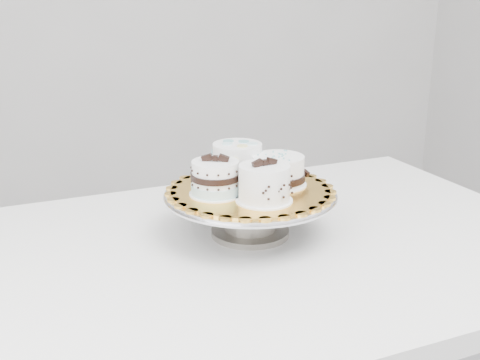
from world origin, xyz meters
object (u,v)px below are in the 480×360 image
object	(u,v)px
table	(257,277)
cake_swirl	(264,184)
cake_banded	(216,179)
cake_dots	(237,161)
cake_stand	(250,205)
cake_ribbon	(279,171)
cake_board	(250,190)

from	to	relation	value
table	cake_swirl	xyz separation A→B (m)	(0.00, -0.03, 0.21)
cake_banded	cake_dots	world-z (taller)	cake_banded
cake_stand	cake_ribbon	world-z (taller)	cake_ribbon
table	cake_banded	xyz separation A→B (m)	(-0.07, 0.04, 0.20)
table	cake_board	distance (m)	0.18
cake_swirl	cake_dots	world-z (taller)	cake_swirl
table	cake_board	size ratio (longest dim) A/B	4.02
table	cake_stand	world-z (taller)	cake_stand
table	cake_banded	world-z (taller)	cake_banded
cake_ribbon	cake_swirl	bearing A→B (deg)	-146.70
cake_stand	cake_banded	size ratio (longest dim) A/B	2.77
cake_stand	cake_dots	distance (m)	0.10
cake_swirl	cake_banded	size ratio (longest dim) A/B	0.87
cake_dots	table	bearing A→B (deg)	-108.47
table	cake_ribbon	size ratio (longest dim) A/B	9.75
cake_dots	cake_ribbon	xyz separation A→B (m)	(0.06, -0.07, -0.01)
cake_ribbon	cake_dots	bearing A→B (deg)	115.59
cake_stand	cake_dots	world-z (taller)	cake_dots
cake_swirl	cake_ribbon	size ratio (longest dim) A/B	0.84
cake_board	cake_stand	bearing A→B (deg)	63.43
cake_board	cake_dots	world-z (taller)	cake_dots
table	cake_ribbon	xyz separation A→B (m)	(0.07, 0.05, 0.20)
cake_dots	cake_stand	bearing A→B (deg)	-107.68
table	cake_dots	distance (m)	0.24
cake_stand	cake_banded	distance (m)	0.10
table	cake_dots	xyz separation A→B (m)	(0.00, 0.12, 0.21)
cake_banded	cake_ribbon	distance (m)	0.14
cake_stand	table	bearing A→B (deg)	-93.19
cake_board	cake_banded	bearing A→B (deg)	-176.75
table	cake_ribbon	bearing A→B (deg)	35.60
cake_ribbon	cake_stand	bearing A→B (deg)	168.67
cake_stand	cake_swirl	size ratio (longest dim) A/B	3.17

